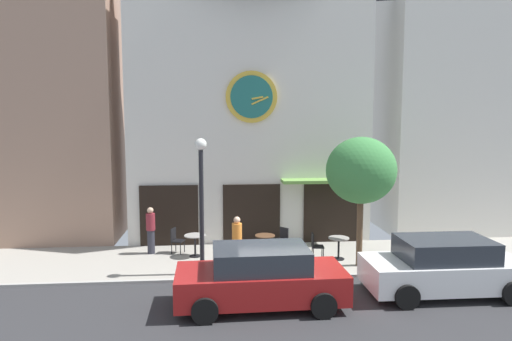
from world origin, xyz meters
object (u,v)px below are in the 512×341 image
at_px(cafe_table_center_right, 265,242).
at_px(cafe_chair_outer, 176,238).
at_px(cafe_table_near_curb, 339,244).
at_px(pedestrian_maroon, 151,230).
at_px(cafe_chair_facing_street, 282,238).
at_px(parked_car_white, 444,267).
at_px(pedestrian_orange, 237,241).
at_px(cafe_table_rightmost, 195,241).
at_px(street_tree, 361,171).
at_px(cafe_chair_right_end, 315,244).
at_px(parked_car_red, 261,277).
at_px(street_lamp, 202,206).
at_px(cafe_chair_by_entrance, 274,248).
at_px(cafe_chair_under_awning, 241,241).

height_order(cafe_table_center_right, cafe_chair_outer, cafe_chair_outer).
height_order(cafe_table_center_right, cafe_table_near_curb, same).
bearing_deg(pedestrian_maroon, cafe_table_near_curb, -10.90).
relative_size(cafe_chair_facing_street, parked_car_white, 0.21).
bearing_deg(pedestrian_orange, cafe_table_near_curb, 9.09).
bearing_deg(cafe_table_rightmost, street_tree, -14.97).
height_order(cafe_chair_right_end, pedestrian_orange, pedestrian_orange).
relative_size(street_tree, cafe_chair_facing_street, 4.69).
xyz_separation_m(pedestrian_orange, parked_car_red, (0.46, -3.13, -0.10)).
xyz_separation_m(street_lamp, cafe_chair_outer, (-1.01, 2.34, -1.61)).
bearing_deg(cafe_table_near_curb, street_tree, -54.87).
distance_m(street_lamp, cafe_chair_outer, 3.01).
bearing_deg(cafe_chair_outer, parked_car_white, -30.63).
bearing_deg(parked_car_white, cafe_chair_right_end, 130.25).
bearing_deg(pedestrian_maroon, cafe_chair_outer, -1.38).
bearing_deg(parked_car_red, street_lamp, 121.25).
relative_size(cafe_chair_outer, pedestrian_orange, 0.54).
bearing_deg(cafe_chair_by_entrance, cafe_table_center_right, 103.43).
height_order(cafe_chair_right_end, cafe_chair_facing_street, same).
bearing_deg(cafe_chair_under_awning, cafe_chair_outer, 168.38).
xyz_separation_m(cafe_chair_right_end, cafe_chair_facing_street, (-1.01, 0.92, 0.00)).
xyz_separation_m(cafe_table_rightmost, parked_car_red, (1.87, -4.43, 0.20)).
relative_size(pedestrian_orange, pedestrian_maroon, 1.00).
height_order(street_tree, cafe_table_rightmost, street_tree).
bearing_deg(cafe_chair_right_end, pedestrian_maroon, 168.11).
bearing_deg(street_lamp, cafe_chair_right_end, 17.04).
bearing_deg(cafe_chair_facing_street, street_lamp, -143.32).
xyz_separation_m(cafe_chair_by_entrance, cafe_chair_outer, (-3.34, 1.54, 0.00)).
xyz_separation_m(street_tree, cafe_table_near_curb, (-0.49, 0.70, -2.59)).
bearing_deg(cafe_chair_under_awning, street_lamp, -124.88).
bearing_deg(street_lamp, pedestrian_orange, 26.70).
distance_m(cafe_chair_right_end, cafe_chair_outer, 4.96).
distance_m(cafe_chair_under_awning, parked_car_red, 4.46).
relative_size(cafe_table_rightmost, pedestrian_maroon, 0.46).
relative_size(street_tree, cafe_chair_outer, 4.69).
height_order(street_lamp, cafe_chair_right_end, street_lamp).
distance_m(cafe_table_rightmost, cafe_table_center_right, 2.44).
distance_m(street_tree, cafe_table_near_curb, 2.73).
bearing_deg(pedestrian_orange, cafe_table_center_right, 47.00).
xyz_separation_m(cafe_chair_right_end, pedestrian_maroon, (-5.69, 1.20, 0.33)).
xyz_separation_m(cafe_chair_facing_street, pedestrian_maroon, (-4.68, 0.28, 0.33)).
height_order(cafe_chair_facing_street, cafe_chair_outer, same).
distance_m(street_tree, parked_car_red, 5.19).
distance_m(cafe_table_center_right, cafe_chair_right_end, 1.75).
bearing_deg(street_tree, cafe_chair_by_entrance, 172.01).
height_order(street_tree, cafe_table_near_curb, street_tree).
xyz_separation_m(street_lamp, cafe_chair_under_awning, (1.30, 1.87, -1.61)).
xyz_separation_m(cafe_table_center_right, cafe_chair_by_entrance, (0.20, -0.85, -0.00)).
height_order(cafe_table_rightmost, pedestrian_maroon, pedestrian_maroon).
xyz_separation_m(cafe_table_rightmost, pedestrian_orange, (1.41, -1.30, 0.31)).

